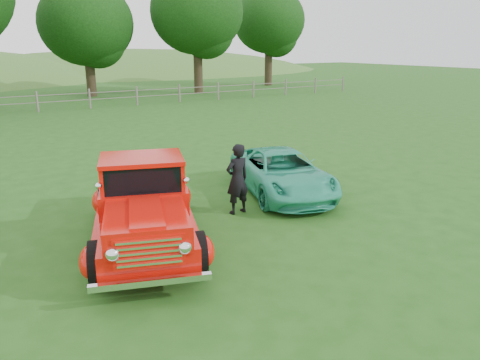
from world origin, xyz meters
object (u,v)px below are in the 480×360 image
tree_near_east (86,23)px  tree_far_east (269,21)px  teal_sedan (282,173)px  man (237,179)px  tree_mid_east (197,12)px  red_pickup (144,205)px

tree_near_east → tree_far_east: 17.04m
tree_near_east → teal_sedan: size_ratio=2.03×
man → tree_near_east: bearing=-102.6°
tree_mid_east → teal_sedan: tree_mid_east is taller
tree_far_east → teal_sedan: 34.28m
red_pickup → man: red_pickup is taller
red_pickup → teal_sedan: size_ratio=1.29×
tree_near_east → tree_mid_east: tree_mid_east is taller
teal_sedan → man: 1.89m
tree_far_east → man: 35.77m
tree_far_east → red_pickup: size_ratio=1.68×
tree_far_east → man: tree_far_east is taller
tree_mid_east → tree_far_east: tree_mid_east is taller
man → tree_mid_east: bearing=-119.5°
tree_far_east → red_pickup: bearing=-129.0°
teal_sedan → man: man is taller
red_pickup → teal_sedan: bearing=34.2°
teal_sedan → red_pickup: bearing=-148.4°
tree_far_east → teal_sedan: (-19.28, -27.84, -5.29)m
tree_mid_east → teal_sedan: size_ratio=2.30×
tree_near_east → tree_mid_east: bearing=-14.0°
tree_mid_east → red_pickup: (-14.50, -26.00, -5.38)m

